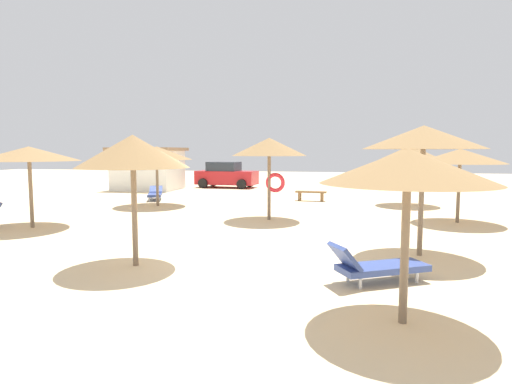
{
  "coord_description": "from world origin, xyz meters",
  "views": [
    {
      "loc": [
        2.58,
        -9.76,
        2.46
      ],
      "look_at": [
        0.0,
        3.0,
        1.2
      ],
      "focal_mm": 29.94,
      "sensor_mm": 36.0,
      "label": 1
    }
  ],
  "objects_px": {
    "parasol_6": "(269,148)",
    "parasol_7": "(460,156)",
    "parasol_1": "(29,154)",
    "parasol_4": "(133,152)",
    "parasol_8": "(410,153)",
    "lounger_3": "(376,266)",
    "parasol_3": "(408,167)",
    "parasol_0": "(157,153)",
    "parked_car": "(226,175)",
    "bench_0": "(311,194)",
    "parasol_5": "(424,138)",
    "lounger_0": "(155,194)",
    "beach_cabana": "(148,168)"
  },
  "relations": [
    {
      "from": "parasol_6",
      "to": "parasol_7",
      "type": "height_order",
      "value": "parasol_6"
    },
    {
      "from": "parasol_6",
      "to": "parasol_7",
      "type": "distance_m",
      "value": 6.5
    },
    {
      "from": "parasol_1",
      "to": "parasol_4",
      "type": "xyz_separation_m",
      "value": [
        5.43,
        -3.56,
        0.08
      ]
    },
    {
      "from": "parasol_4",
      "to": "parasol_8",
      "type": "bearing_deg",
      "value": 58.48
    },
    {
      "from": "parasol_6",
      "to": "lounger_3",
      "type": "distance_m",
      "value": 7.89
    },
    {
      "from": "parasol_3",
      "to": "parasol_4",
      "type": "height_order",
      "value": "parasol_4"
    },
    {
      "from": "parasol_0",
      "to": "parked_car",
      "type": "distance_m",
      "value": 9.96
    },
    {
      "from": "parasol_6",
      "to": "bench_0",
      "type": "xyz_separation_m",
      "value": [
        1.05,
        6.03,
        -2.22
      ]
    },
    {
      "from": "parasol_5",
      "to": "parasol_3",
      "type": "bearing_deg",
      "value": -102.46
    },
    {
      "from": "parasol_5",
      "to": "lounger_0",
      "type": "relative_size",
      "value": 1.51
    },
    {
      "from": "parasol_7",
      "to": "parasol_8",
      "type": "height_order",
      "value": "parasol_8"
    },
    {
      "from": "lounger_0",
      "to": "beach_cabana",
      "type": "xyz_separation_m",
      "value": [
        -2.85,
        5.25,
        1.04
      ]
    },
    {
      "from": "parasol_5",
      "to": "lounger_3",
      "type": "relative_size",
      "value": 1.57
    },
    {
      "from": "parasol_4",
      "to": "parasol_5",
      "type": "xyz_separation_m",
      "value": [
        6.14,
        2.14,
        0.32
      ]
    },
    {
      "from": "parasol_5",
      "to": "parasol_8",
      "type": "xyz_separation_m",
      "value": [
        1.17,
        9.79,
        -0.38
      ]
    },
    {
      "from": "parasol_1",
      "to": "parked_car",
      "type": "xyz_separation_m",
      "value": [
        2.13,
        15.71,
        -1.54
      ]
    },
    {
      "from": "parasol_3",
      "to": "parasol_7",
      "type": "relative_size",
      "value": 0.85
    },
    {
      "from": "lounger_3",
      "to": "beach_cabana",
      "type": "distance_m",
      "value": 21.3
    },
    {
      "from": "parked_car",
      "to": "parasol_6",
      "type": "bearing_deg",
      "value": -68.12
    },
    {
      "from": "parasol_5",
      "to": "parasol_7",
      "type": "height_order",
      "value": "parasol_5"
    },
    {
      "from": "parasol_4",
      "to": "beach_cabana",
      "type": "relative_size",
      "value": 0.68
    },
    {
      "from": "bench_0",
      "to": "parasol_0",
      "type": "bearing_deg",
      "value": -154.19
    },
    {
      "from": "parasol_3",
      "to": "parasol_4",
      "type": "relative_size",
      "value": 0.89
    },
    {
      "from": "parasol_0",
      "to": "beach_cabana",
      "type": "distance_m",
      "value": 8.43
    },
    {
      "from": "lounger_0",
      "to": "parasol_4",
      "type": "bearing_deg",
      "value": -67.17
    },
    {
      "from": "lounger_0",
      "to": "lounger_3",
      "type": "relative_size",
      "value": 1.04
    },
    {
      "from": "parasol_3",
      "to": "parked_car",
      "type": "height_order",
      "value": "parasol_3"
    },
    {
      "from": "lounger_0",
      "to": "beach_cabana",
      "type": "distance_m",
      "value": 6.06
    },
    {
      "from": "parasol_8",
      "to": "lounger_0",
      "type": "distance_m",
      "value": 12.37
    },
    {
      "from": "parked_car",
      "to": "parasol_3",
      "type": "bearing_deg",
      "value": -68.27
    },
    {
      "from": "parasol_1",
      "to": "parasol_5",
      "type": "height_order",
      "value": "parasol_5"
    },
    {
      "from": "parasol_0",
      "to": "parasol_7",
      "type": "relative_size",
      "value": 1.06
    },
    {
      "from": "parasol_4",
      "to": "parasol_6",
      "type": "height_order",
      "value": "parasol_6"
    },
    {
      "from": "parasol_5",
      "to": "parked_car",
      "type": "bearing_deg",
      "value": 118.86
    },
    {
      "from": "parasol_1",
      "to": "parasol_6",
      "type": "height_order",
      "value": "parasol_6"
    },
    {
      "from": "lounger_3",
      "to": "parasol_0",
      "type": "bearing_deg",
      "value": 132.07
    },
    {
      "from": "parasol_3",
      "to": "parasol_8",
      "type": "height_order",
      "value": "parasol_8"
    },
    {
      "from": "parasol_7",
      "to": "parked_car",
      "type": "bearing_deg",
      "value": 133.95
    },
    {
      "from": "parasol_4",
      "to": "beach_cabana",
      "type": "bearing_deg",
      "value": 114.65
    },
    {
      "from": "parasol_3",
      "to": "parasol_8",
      "type": "xyz_separation_m",
      "value": [
        2.11,
        14.01,
        0.14
      ]
    },
    {
      "from": "parasol_8",
      "to": "lounger_0",
      "type": "relative_size",
      "value": 1.37
    },
    {
      "from": "parasol_8",
      "to": "lounger_3",
      "type": "xyz_separation_m",
      "value": [
        -2.34,
        -12.17,
        -2.05
      ]
    },
    {
      "from": "lounger_3",
      "to": "parked_car",
      "type": "relative_size",
      "value": 0.47
    },
    {
      "from": "parasol_6",
      "to": "lounger_3",
      "type": "xyz_separation_m",
      "value": [
        3.19,
        -6.86,
        -2.25
      ]
    },
    {
      "from": "parasol_5",
      "to": "parasol_6",
      "type": "distance_m",
      "value": 6.25
    },
    {
      "from": "parasol_1",
      "to": "parasol_7",
      "type": "relative_size",
      "value": 1.05
    },
    {
      "from": "parasol_1",
      "to": "beach_cabana",
      "type": "bearing_deg",
      "value": 99.82
    },
    {
      "from": "parasol_0",
      "to": "parked_car",
      "type": "xyz_separation_m",
      "value": [
        0.47,
        9.83,
        -1.53
      ]
    },
    {
      "from": "parasol_3",
      "to": "parasol_1",
      "type": "bearing_deg",
      "value": 152.07
    },
    {
      "from": "parasol_8",
      "to": "beach_cabana",
      "type": "relative_size",
      "value": 0.67
    }
  ]
}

